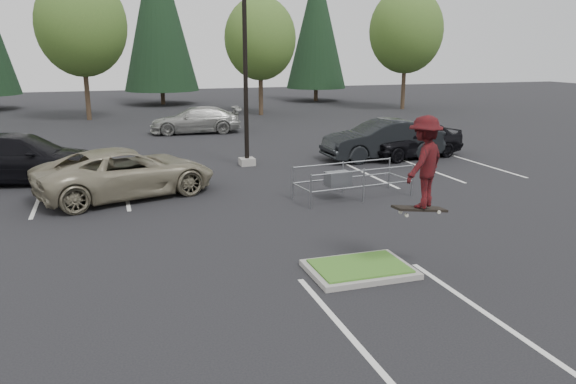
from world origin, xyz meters
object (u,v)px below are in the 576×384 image
object	(u,v)px
light_pole	(245,52)
conif_b	(158,11)
decid_c	(260,41)
decid_d	(406,33)
car_r_charc	(382,140)
skateboarder	(423,162)
car_l_black	(20,159)
car_r_black	(414,139)
car_l_tan	(125,173)
conif_c	(317,25)
car_far_silver	(196,120)
cart_corral	(342,178)
decid_b	(81,28)

from	to	relation	value
light_pole	conif_b	size ratio (longest dim) A/B	0.70
light_pole	decid_c	world-z (taller)	light_pole
decid_d	car_r_charc	distance (m)	22.65
conif_b	skateboarder	distance (m)	41.20
skateboarder	car_r_charc	bearing A→B (deg)	-148.06
car_l_black	car_r_charc	size ratio (longest dim) A/B	1.15
decid_c	car_r_black	bearing A→B (deg)	-83.75
conif_b	car_l_tan	xyz separation A→B (m)	(-4.50, -32.30, -7.05)
car_r_charc	car_r_black	distance (m)	1.54
decid_c	decid_d	xyz separation A→B (m)	(12.00, 0.50, 0.66)
decid_c	car_l_black	distance (m)	23.47
conif_c	car_r_black	world-z (taller)	conif_c
decid_c	car_far_silver	bearing A→B (deg)	-127.52
conif_c	car_far_silver	world-z (taller)	conif_c
cart_corral	car_r_charc	bearing A→B (deg)	45.85
cart_corral	car_l_black	xyz separation A→B (m)	(-10.08, 5.69, 0.21)
car_far_silver	decid_c	bearing A→B (deg)	146.85
decid_c	conif_c	distance (m)	12.65
conif_c	car_l_black	xyz separation A→B (m)	(-22.00, -28.00, -5.97)
car_far_silver	cart_corral	bearing A→B (deg)	11.77
car_l_tan	car_far_silver	distance (m)	14.50
conif_b	conif_c	bearing A→B (deg)	-4.09
skateboarder	car_r_charc	world-z (taller)	skateboarder
conif_c	decid_d	bearing A→B (deg)	-66.47
decid_c	car_l_black	xyz separation A→B (m)	(-13.99, -18.33, -4.38)
decid_d	conif_b	bearing A→B (deg)	150.53
car_r_black	skateboarder	bearing A→B (deg)	-40.21
cart_corral	light_pole	bearing A→B (deg)	97.77
cart_corral	car_l_tan	distance (m)	7.00
conif_b	cart_corral	size ratio (longest dim) A/B	3.74
conif_b	decid_b	bearing A→B (deg)	-121.09
conif_b	car_r_black	size ratio (longest dim) A/B	3.06
decid_c	decid_d	size ratio (longest dim) A/B	0.89
car_r_charc	car_far_silver	world-z (taller)	car_r_charc
car_r_charc	car_r_black	bearing A→B (deg)	89.86
light_pole	car_l_tan	world-z (taller)	light_pole
car_l_tan	decid_d	bearing A→B (deg)	-62.82
cart_corral	skateboarder	size ratio (longest dim) A/B	1.86
car_l_tan	car_r_black	xyz separation A→B (m)	(12.50, 3.30, 0.01)
skateboarder	car_l_tan	world-z (taller)	skateboarder
decid_b	car_l_black	world-z (taller)	decid_b
car_l_tan	light_pole	bearing A→B (deg)	-70.15
decid_c	car_r_black	xyz separation A→B (m)	(2.01, -18.33, -4.45)
conif_b	conif_c	world-z (taller)	conif_b
decid_d	car_r_charc	size ratio (longest dim) A/B	1.81
decid_c	car_r_charc	xyz separation A→B (m)	(0.47, -18.33, -4.39)
light_pole	car_r_black	size ratio (longest dim) A/B	2.14
decid_b	cart_corral	world-z (taller)	decid_b
decid_d	conif_b	size ratio (longest dim) A/B	0.65
decid_c	car_far_silver	world-z (taller)	decid_c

